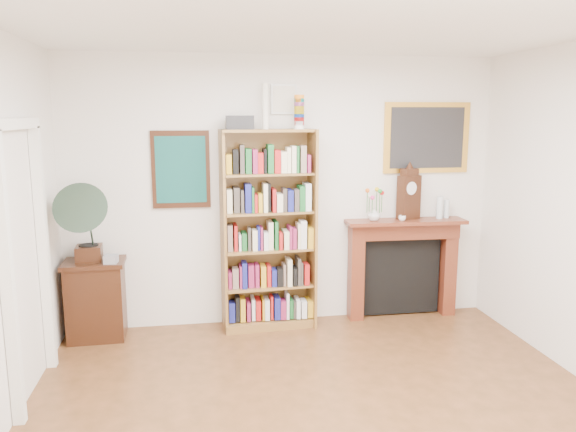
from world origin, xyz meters
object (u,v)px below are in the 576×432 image
Objects in this scene: fireplace at (402,259)px; mantel_clock at (409,195)px; cd_stack at (111,259)px; flower_vase at (374,214)px; bottle_left at (440,208)px; bottle_right at (446,209)px; teacup at (402,218)px; side_cabinet at (96,300)px; gramophone at (84,218)px; bookshelf at (268,219)px.

mantel_clock is at bearing -13.24° from fireplace.
cd_stack is 2.70m from flower_vase.
bottle_right is (0.09, 0.03, -0.02)m from bottle_left.
fireplace is 0.50m from teacup.
fireplace is 3.04m from cd_stack.
side_cabinet is 1.45× the size of mantel_clock.
cd_stack is at bearing -4.62° from gramophone.
bottle_left reaches higher than fireplace.
bookshelf is at bearing -0.08° from side_cabinet.
gramophone reaches higher than flower_vase.
side_cabinet is 3.23m from teacup.
side_cabinet is at bearing -178.46° from bottle_left.
flower_vase reaches higher than side_cabinet.
mantel_clock is 2.72× the size of bottle_right.
gramophone is at bearing -177.63° from teacup.
flower_vase is 0.30m from teacup.
bookshelf is at bearing 5.66° from cd_stack.
bottle_left is at bearing -163.01° from bottle_right.
bottle_left is (0.35, -0.03, -0.14)m from mantel_clock.
cd_stack is (-3.03, -0.25, 0.20)m from fireplace.
bottle_left is (1.87, 0.06, 0.06)m from bookshelf.
bookshelf is 1.42m from teacup.
bookshelf reaches higher than side_cabinet.
fireplace is at bearing 4.65° from cd_stack.
gramophone is 10.42× the size of teacup.
bottle_left reaches higher than bottle_right.
cd_stack is at bearing 161.85° from mantel_clock.
fireplace is 1.64× the size of gramophone.
bookshelf is 1.57m from fireplace.
cd_stack is 3.12m from mantel_clock.
cd_stack is at bearing -33.12° from side_cabinet.
teacup is 0.32× the size of bottle_left.
flower_vase reaches higher than fireplace.
bottle_right is at bearing 0.47° from side_cabinet.
mantel_clock is 4.02× the size of flower_vase.
bookshelf is 11.82× the size of bottle_right.
cd_stack is at bearing -176.15° from bottle_right.
gramophone is at bearing -179.57° from bookshelf.
bottle_left is (0.45, 0.07, 0.09)m from teacup.
mantel_clock is at bearing 44.06° from teacup.
flower_vase is (-0.39, -0.04, -0.19)m from mantel_clock.
bottle_left is at bearing 1.16° from flower_vase.
bottle_right is (1.96, 0.08, 0.04)m from bookshelf.
bottle_right is (3.69, 0.12, 0.79)m from side_cabinet.
bottle_right is at bearing -2.02° from bookshelf.
flower_vase is 0.74m from bottle_left.
flower_vase is at bearing -2.40° from bookshelf.
flower_vase is 1.78× the size of teacup.
gramophone is 3.19m from teacup.
gramophone is at bearing -176.42° from bottle_right.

